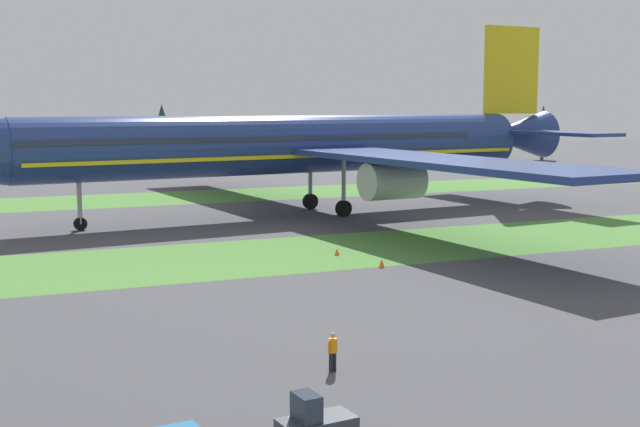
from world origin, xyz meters
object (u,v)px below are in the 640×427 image
(baggage_tug, at_px, (315,425))
(taxiway_marker_3, at_px, (337,252))
(taxiway_marker_2, at_px, (382,263))
(ground_crew_loader, at_px, (333,350))
(airliner, at_px, (309,144))

(baggage_tug, bearing_deg, taxiway_marker_3, 149.00)
(baggage_tug, distance_m, taxiway_marker_2, 31.69)
(ground_crew_loader, bearing_deg, airliner, -134.54)
(airliner, height_order, taxiway_marker_3, airliner)
(taxiway_marker_2, relative_size, taxiway_marker_3, 1.15)
(ground_crew_loader, xyz_separation_m, taxiway_marker_2, (12.55, 19.89, -0.63))
(airliner, height_order, ground_crew_loader, airliner)
(ground_crew_loader, bearing_deg, taxiway_marker_3, -137.93)
(baggage_tug, xyz_separation_m, ground_crew_loader, (3.83, 7.24, 0.13))
(ground_crew_loader, relative_size, taxiway_marker_3, 3.20)
(airliner, bearing_deg, taxiway_marker_3, 156.82)
(airliner, xyz_separation_m, baggage_tug, (-22.65, -56.26, -6.62))
(ground_crew_loader, bearing_deg, taxiway_marker_2, -145.79)
(ground_crew_loader, xyz_separation_m, taxiway_marker_3, (11.60, 25.58, -0.67))
(airliner, distance_m, taxiway_marker_2, 30.64)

